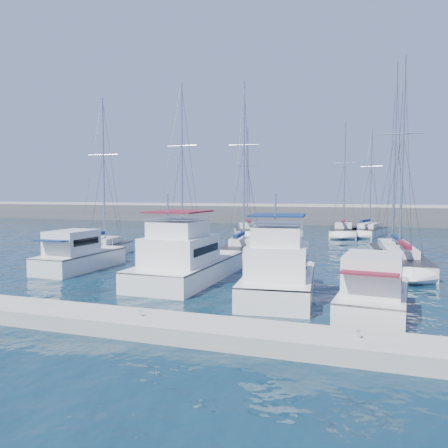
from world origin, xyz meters
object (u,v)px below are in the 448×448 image
(motor_yacht_stbd_outer, at_px, (374,296))
(sailboat_back_a, at_px, (248,232))
(sailboat_mid_d, at_px, (401,263))
(sailboat_mid_b, at_px, (179,249))
(motor_yacht_stbd_inner, at_px, (279,276))
(sailboat_back_b, at_px, (343,232))
(sailboat_mid_c, at_px, (242,250))
(sailboat_mid_e, at_px, (393,253))
(motor_yacht_port_outer, at_px, (78,256))
(sailboat_back_c, at_px, (368,231))
(motor_yacht_port_inner, at_px, (186,262))
(sailboat_mid_a, at_px, (102,250))

(motor_yacht_stbd_outer, height_order, sailboat_back_a, sailboat_back_a)
(motor_yacht_stbd_outer, bearing_deg, sailboat_mid_d, 86.28)
(motor_yacht_stbd_outer, xyz_separation_m, sailboat_mid_b, (-15.66, 14.37, -0.42))
(motor_yacht_stbd_inner, bearing_deg, sailboat_back_b, 82.51)
(sailboat_mid_c, height_order, sailboat_mid_e, sailboat_mid_e)
(motor_yacht_port_outer, height_order, sailboat_mid_d, sailboat_mid_d)
(motor_yacht_stbd_outer, bearing_deg, sailboat_mid_c, 128.27)
(motor_yacht_stbd_inner, relative_size, sailboat_back_c, 0.59)
(motor_yacht_port_outer, xyz_separation_m, sailboat_mid_b, (3.76, 8.56, -0.42))
(motor_yacht_stbd_inner, xyz_separation_m, sailboat_mid_e, (6.15, 15.21, -0.58))
(motor_yacht_stbd_inner, relative_size, motor_yacht_stbd_outer, 1.21)
(motor_yacht_port_inner, height_order, motor_yacht_stbd_outer, motor_yacht_port_inner)
(sailboat_mid_b, relative_size, sailboat_back_a, 1.07)
(motor_yacht_port_outer, xyz_separation_m, sailboat_back_c, (18.98, 32.52, -0.43))
(sailboat_mid_c, height_order, sailboat_mid_d, same)
(motor_yacht_port_outer, distance_m, motor_yacht_stbd_inner, 15.29)
(motor_yacht_stbd_outer, height_order, sailboat_mid_e, sailboat_mid_e)
(sailboat_mid_c, bearing_deg, motor_yacht_port_outer, -138.55)
(sailboat_back_b, bearing_deg, motor_yacht_port_inner, -104.90)
(motor_yacht_stbd_inner, xyz_separation_m, sailboat_back_b, (1.16, 35.06, -0.62))
(sailboat_mid_b, xyz_separation_m, sailboat_mid_e, (17.26, 3.06, 0.02))
(motor_yacht_stbd_outer, bearing_deg, motor_yacht_port_outer, 168.08)
(sailboat_mid_b, distance_m, sailboat_back_a, 18.79)
(sailboat_mid_b, bearing_deg, sailboat_back_b, 61.89)
(sailboat_mid_b, distance_m, sailboat_back_c, 28.39)
(sailboat_back_b, xyz_separation_m, sailboat_back_c, (2.95, 1.04, 0.00))
(sailboat_mid_a, distance_m, sailboat_back_c, 33.79)
(sailboat_mid_e, xyz_separation_m, sailboat_back_b, (-4.99, 19.86, -0.04))
(motor_yacht_port_inner, bearing_deg, sailboat_back_b, 78.06)
(sailboat_back_a, bearing_deg, sailboat_mid_b, -112.67)
(motor_yacht_port_outer, relative_size, motor_yacht_stbd_inner, 0.88)
(motor_yacht_port_outer, height_order, sailboat_back_a, sailboat_back_a)
(motor_yacht_stbd_inner, height_order, sailboat_mid_b, sailboat_mid_b)
(sailboat_mid_b, relative_size, sailboat_mid_e, 0.94)
(motor_yacht_stbd_inner, relative_size, sailboat_back_a, 0.59)
(sailboat_mid_c, distance_m, sailboat_back_b, 22.69)
(sailboat_mid_d, bearing_deg, motor_yacht_stbd_outer, -102.43)
(motor_yacht_port_inner, xyz_separation_m, sailboat_mid_e, (12.35, 12.82, -0.58))
(sailboat_mid_c, relative_size, sailboat_mid_e, 0.94)
(motor_yacht_port_outer, bearing_deg, sailboat_mid_e, 29.38)
(motor_yacht_port_outer, relative_size, sailboat_mid_d, 0.48)
(sailboat_mid_d, height_order, sailboat_back_a, sailboat_mid_d)
(motor_yacht_port_outer, relative_size, sailboat_back_c, 0.52)
(sailboat_back_b, bearing_deg, motor_yacht_stbd_outer, -87.01)
(sailboat_back_c, bearing_deg, sailboat_mid_a, -115.21)
(motor_yacht_port_inner, relative_size, sailboat_mid_b, 0.67)
(sailboat_back_a, xyz_separation_m, sailboat_back_c, (14.32, 5.19, -0.00))
(motor_yacht_port_outer, relative_size, sailboat_mid_c, 0.48)
(motor_yacht_port_inner, distance_m, sailboat_mid_a, 13.50)
(motor_yacht_stbd_inner, bearing_deg, sailboat_back_a, 102.68)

